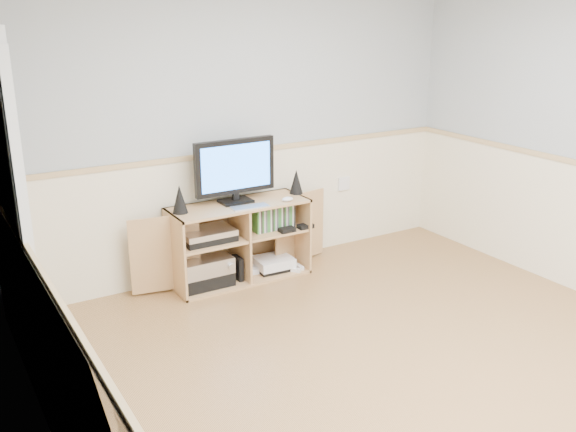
% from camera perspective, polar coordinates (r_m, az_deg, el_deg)
% --- Properties ---
extents(room, '(4.04, 4.54, 2.54)m').
position_cam_1_polar(room, '(3.59, 11.17, 2.53)').
color(room, tan).
rests_on(room, ground).
extents(media_cabinet, '(1.79, 0.43, 0.65)m').
position_cam_1_polar(media_cabinet, '(5.32, -4.59, -2.06)').
color(media_cabinet, tan).
rests_on(media_cabinet, floor).
extents(monitor, '(0.69, 0.18, 0.52)m').
position_cam_1_polar(monitor, '(5.14, -4.74, 4.23)').
color(monitor, black).
rests_on(monitor, media_cabinet).
extents(speaker_left, '(0.12, 0.12, 0.22)m').
position_cam_1_polar(speaker_left, '(4.97, -9.61, 1.49)').
color(speaker_left, black).
rests_on(speaker_left, media_cabinet).
extents(speaker_right, '(0.11, 0.11, 0.21)m').
position_cam_1_polar(speaker_right, '(5.43, 0.74, 3.08)').
color(speaker_right, black).
rests_on(speaker_right, media_cabinet).
extents(keyboard, '(0.31, 0.15, 0.01)m').
position_cam_1_polar(keyboard, '(5.07, -3.38, 0.81)').
color(keyboard, silver).
rests_on(keyboard, media_cabinet).
extents(mouse, '(0.10, 0.07, 0.04)m').
position_cam_1_polar(mouse, '(5.23, -0.04, 1.51)').
color(mouse, white).
rests_on(mouse, media_cabinet).
extents(av_components, '(0.51, 0.31, 0.47)m').
position_cam_1_polar(av_components, '(5.20, -7.34, -4.00)').
color(av_components, black).
rests_on(av_components, media_cabinet).
extents(game_consoles, '(0.45, 0.30, 0.11)m').
position_cam_1_polar(game_consoles, '(5.49, -1.46, -4.28)').
color(game_consoles, white).
rests_on(game_consoles, media_cabinet).
extents(game_cases, '(0.36, 0.13, 0.19)m').
position_cam_1_polar(game_cases, '(5.35, -1.35, -0.17)').
color(game_cases, '#3F8C3F').
rests_on(game_cases, media_cabinet).
extents(wall_outlet, '(0.12, 0.03, 0.12)m').
position_cam_1_polar(wall_outlet, '(5.98, 4.96, 2.90)').
color(wall_outlet, white).
rests_on(wall_outlet, wall_back).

